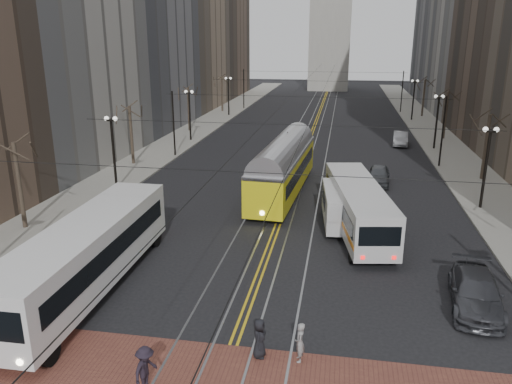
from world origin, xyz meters
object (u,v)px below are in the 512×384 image
at_px(rear_bus, 358,209).
at_px(sedan_parked, 476,292).
at_px(pedestrian_b, 300,342).
at_px(sedan_grey, 379,175).
at_px(pedestrian_d, 146,370).
at_px(pedestrian_a, 260,338).
at_px(cargo_van, 341,209).
at_px(streetcar, 283,172).
at_px(sedan_silver, 400,139).
at_px(transit_bus, 88,258).

distance_m(rear_bus, sedan_parked, 9.92).
xyz_separation_m(sedan_parked, pedestrian_b, (-7.41, -5.25, 0.04)).
height_order(sedan_grey, pedestrian_d, pedestrian_d).
relative_size(rear_bus, pedestrian_a, 7.32).
height_order(rear_bus, pedestrian_b, rear_bus).
distance_m(cargo_van, pedestrian_a, 14.64).
distance_m(sedan_grey, sedan_parked, 19.83).
bearing_deg(pedestrian_d, sedan_parked, -44.19).
distance_m(sedan_grey, pedestrian_a, 25.51).
height_order(streetcar, cargo_van, streetcar).
bearing_deg(sedan_grey, pedestrian_d, -103.54).
distance_m(sedan_silver, sedan_parked, 36.07).
bearing_deg(transit_bus, pedestrian_d, -50.37).
relative_size(sedan_grey, pedestrian_a, 2.80).
xyz_separation_m(cargo_van, pedestrian_d, (-6.34, -16.95, -0.36)).
xyz_separation_m(sedan_silver, pedestrian_b, (-7.66, -41.32, 0.05)).
xyz_separation_m(cargo_van, pedestrian_a, (-2.86, -14.35, -0.43)).
relative_size(sedan_grey, sedan_parked, 0.85).
distance_m(transit_bus, cargo_van, 15.81).
distance_m(transit_bus, pedestrian_d, 8.39).
relative_size(rear_bus, sedan_silver, 2.57).
bearing_deg(pedestrian_a, pedestrian_d, 129.41).
relative_size(transit_bus, streetcar, 0.93).
distance_m(sedan_grey, pedestrian_d, 28.97).
relative_size(transit_bus, sedan_parked, 2.62).
bearing_deg(pedestrian_a, rear_bus, -13.02).
relative_size(sedan_silver, pedestrian_a, 2.85).
height_order(streetcar, pedestrian_a, streetcar).
bearing_deg(streetcar, rear_bus, -48.50).
bearing_deg(sedan_silver, sedan_parked, -85.15).
distance_m(streetcar, pedestrian_b, 21.10).
height_order(sedan_grey, pedestrian_b, pedestrian_b).
xyz_separation_m(rear_bus, sedan_parked, (5.07, -8.50, -0.75)).
height_order(transit_bus, cargo_van, transit_bus).
xyz_separation_m(pedestrian_a, pedestrian_d, (-3.48, -2.60, 0.08)).
bearing_deg(pedestrian_b, transit_bus, -117.53).
bearing_deg(sedan_silver, pedestrian_b, -95.25).
relative_size(transit_bus, sedan_grey, 3.07).
bearing_deg(pedestrian_b, pedestrian_a, -97.58).
xyz_separation_m(transit_bus, sedan_silver, (18.06, 37.54, -0.96)).
height_order(transit_bus, pedestrian_b, transit_bus).
height_order(rear_bus, sedan_silver, rear_bus).
xyz_separation_m(sedan_parked, pedestrian_d, (-12.41, -7.85, 0.12)).
distance_m(streetcar, pedestrian_d, 23.53).
xyz_separation_m(rear_bus, cargo_van, (-1.00, 0.61, -0.27)).
xyz_separation_m(streetcar, sedan_silver, (10.82, 20.47, -0.97)).
distance_m(streetcar, rear_bus, 8.98).
xyz_separation_m(sedan_parked, pedestrian_a, (-8.93, -5.25, 0.05)).
bearing_deg(rear_bus, pedestrian_d, -123.84).
bearing_deg(pedestrian_d, streetcar, 9.01).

